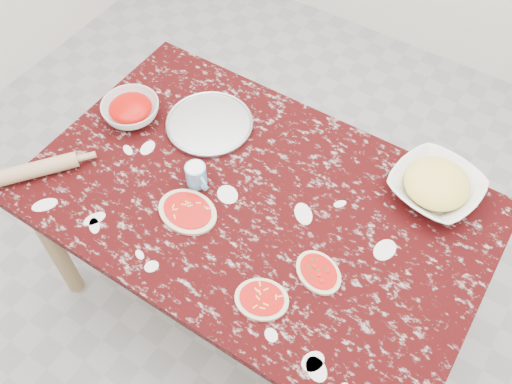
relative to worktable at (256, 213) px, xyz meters
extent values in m
plane|color=gray|center=(0.00, 0.00, -0.67)|extent=(4.00, 4.00, 0.00)
cube|color=black|center=(0.00, 0.00, 0.06)|extent=(1.60, 1.00, 0.04)
cube|color=#866C4C|center=(0.00, 0.00, 0.00)|extent=(1.50, 0.90, 0.08)
cylinder|color=#866C4C|center=(-0.72, -0.42, -0.31)|extent=(0.07, 0.07, 0.71)
cylinder|color=#866C4C|center=(-0.72, 0.42, -0.31)|extent=(0.07, 0.07, 0.71)
cylinder|color=#866C4C|center=(0.72, 0.42, -0.31)|extent=(0.07, 0.07, 0.71)
cylinder|color=#B2B2B7|center=(-0.34, 0.20, 0.09)|extent=(0.39, 0.39, 0.01)
imported|color=white|center=(-0.63, 0.07, 0.12)|extent=(0.25, 0.25, 0.07)
imported|color=white|center=(0.51, 0.37, 0.12)|extent=(0.36, 0.36, 0.07)
cylinder|color=#629CCD|center=(-0.22, -0.05, 0.13)|extent=(0.07, 0.07, 0.09)
torus|color=#629CCD|center=(-0.18, -0.07, 0.13)|extent=(0.06, 0.03, 0.06)
cylinder|color=silver|center=(-0.22, -0.05, 0.16)|extent=(0.06, 0.06, 0.01)
ellipsoid|color=beige|center=(-0.17, -0.17, 0.09)|extent=(0.22, 0.18, 0.01)
ellipsoid|color=red|center=(-0.17, -0.17, 0.10)|extent=(0.18, 0.14, 0.00)
ellipsoid|color=beige|center=(0.22, -0.31, 0.09)|extent=(0.21, 0.19, 0.01)
ellipsoid|color=red|center=(0.22, -0.31, 0.10)|extent=(0.17, 0.15, 0.00)
ellipsoid|color=beige|center=(0.32, -0.13, 0.09)|extent=(0.21, 0.18, 0.01)
ellipsoid|color=red|center=(0.32, -0.13, 0.10)|extent=(0.17, 0.15, 0.00)
cylinder|color=tan|center=(-0.73, -0.33, 0.11)|extent=(0.22, 0.27, 0.06)
camera|label=1|loc=(0.61, -0.94, 1.70)|focal=39.24mm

